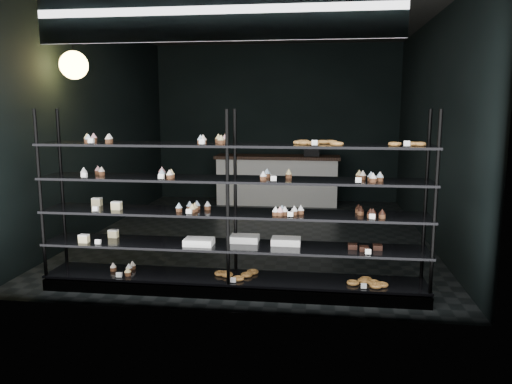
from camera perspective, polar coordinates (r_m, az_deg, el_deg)
room at (r=7.48m, az=0.20°, el=7.14°), size 5.01×6.01×3.20m
display_shelf at (r=5.21m, az=-3.05°, el=-4.76°), size 4.00×0.50×1.91m
signage at (r=4.66m, az=-4.67°, el=19.83°), size 3.30×0.05×0.50m
pendant_lamp at (r=6.85m, az=-20.10°, el=13.47°), size 0.35×0.35×0.90m
service_counter at (r=10.05m, az=2.51°, el=1.47°), size 2.47×0.65×1.23m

